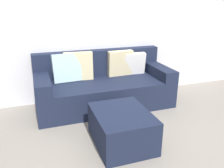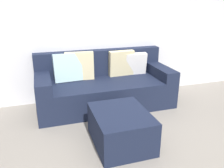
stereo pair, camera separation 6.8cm
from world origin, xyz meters
name	(u,v)px [view 1 (the left image)]	position (x,y,z in m)	size (l,w,h in m)	color
ground_plane	(151,155)	(0.00, 0.00, 0.00)	(7.55, 7.55, 0.00)	gray
wall_back	(102,27)	(0.00, 1.99, 1.27)	(5.81, 0.10, 2.54)	silver
couch_sectional	(103,86)	(-0.11, 1.55, 0.34)	(2.24, 0.92, 0.92)	#192138
ottoman	(122,128)	(-0.23, 0.36, 0.21)	(0.67, 0.83, 0.43)	#192138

